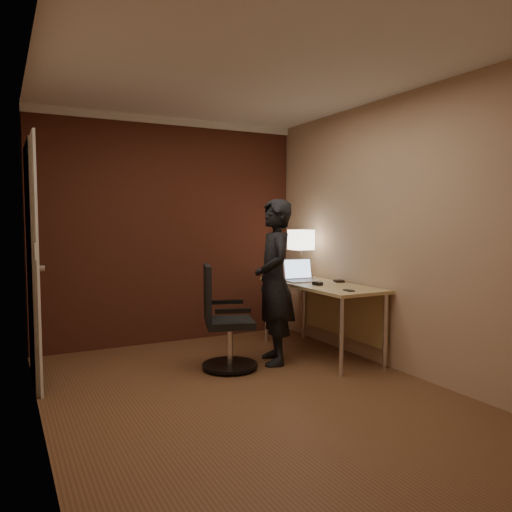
# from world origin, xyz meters

# --- Properties ---
(room) EXTENTS (4.00, 4.00, 4.00)m
(room) POSITION_xyz_m (-0.27, 1.54, 1.37)
(room) COLOR brown
(room) RESTS_ON ground
(desk) EXTENTS (0.60, 1.50, 0.73)m
(desk) POSITION_xyz_m (1.25, 0.73, 0.60)
(desk) COLOR tan
(desk) RESTS_ON ground
(desk_lamp) EXTENTS (0.22, 0.22, 0.54)m
(desk_lamp) POSITION_xyz_m (1.27, 1.23, 1.15)
(desk_lamp) COLOR silver
(desk_lamp) RESTS_ON desk
(laptop) EXTENTS (0.35, 0.29, 0.23)m
(laptop) POSITION_xyz_m (1.11, 1.00, 0.79)
(laptop) COLOR silver
(laptop) RESTS_ON desk
(mouse) EXTENTS (0.07, 0.11, 0.03)m
(mouse) POSITION_xyz_m (1.08, 0.63, 0.75)
(mouse) COLOR black
(mouse) RESTS_ON desk
(phone) EXTENTS (0.08, 0.12, 0.01)m
(phone) POSITION_xyz_m (1.10, 0.16, 0.73)
(phone) COLOR black
(phone) RESTS_ON desk
(wallet) EXTENTS (0.12, 0.13, 0.02)m
(wallet) POSITION_xyz_m (1.41, 0.72, 0.74)
(wallet) COLOR black
(wallet) RESTS_ON desk
(office_chair) EXTENTS (0.54, 0.59, 0.95)m
(office_chair) POSITION_xyz_m (0.09, 0.69, 0.42)
(office_chair) COLOR black
(office_chair) RESTS_ON ground
(person) EXTENTS (0.53, 0.66, 1.57)m
(person) POSITION_xyz_m (0.61, 0.68, 0.79)
(person) COLOR black
(person) RESTS_ON ground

